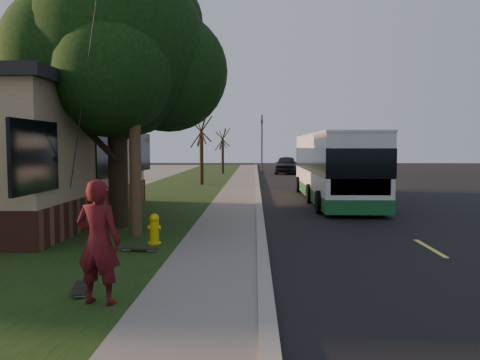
# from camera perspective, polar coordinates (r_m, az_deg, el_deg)

# --- Properties ---
(ground) EXTENTS (120.00, 120.00, 0.00)m
(ground) POSITION_cam_1_polar(r_m,az_deg,el_deg) (11.37, 2.69, -8.21)
(ground) COLOR black
(ground) RESTS_ON ground
(road) EXTENTS (8.00, 80.00, 0.01)m
(road) POSITION_cam_1_polar(r_m,az_deg,el_deg) (21.66, 12.93, -2.44)
(road) COLOR black
(road) RESTS_ON ground
(curb) EXTENTS (0.25, 80.00, 0.12)m
(curb) POSITION_cam_1_polar(r_m,az_deg,el_deg) (21.24, 2.27, -2.32)
(curb) COLOR gray
(curb) RESTS_ON ground
(sidewalk) EXTENTS (2.00, 80.00, 0.08)m
(sidewalk) POSITION_cam_1_polar(r_m,az_deg,el_deg) (21.26, -0.42, -2.36)
(sidewalk) COLOR slate
(sidewalk) RESTS_ON ground
(grass_verge) EXTENTS (5.00, 80.00, 0.07)m
(grass_verge) POSITION_cam_1_polar(r_m,az_deg,el_deg) (21.68, -9.71, -2.31)
(grass_verge) COLOR black
(grass_verge) RESTS_ON ground
(fire_hydrant) EXTENTS (0.32, 0.32, 0.74)m
(fire_hydrant) POSITION_cam_1_polar(r_m,az_deg,el_deg) (11.54, -10.39, -5.90)
(fire_hydrant) COLOR #DFBA0B
(fire_hydrant) RESTS_ON grass_verge
(utility_pole) EXTENTS (2.86, 3.21, 9.07)m
(utility_pole) POSITION_cam_1_polar(r_m,az_deg,el_deg) (12.70, -12.87, 14.00)
(utility_pole) COLOR #473321
(utility_pole) RESTS_ON ground
(leafy_tree) EXTENTS (6.30, 6.00, 7.80)m
(leafy_tree) POSITION_cam_1_polar(r_m,az_deg,el_deg) (14.59, -14.61, 14.80)
(leafy_tree) COLOR black
(leafy_tree) RESTS_ON grass_verge
(bare_tree_near) EXTENTS (1.38, 1.21, 4.31)m
(bare_tree_near) POSITION_cam_1_polar(r_m,az_deg,el_deg) (29.30, -4.72, 3.52)
(bare_tree_near) COLOR black
(bare_tree_near) RESTS_ON grass_verge
(bare_tree_far) EXTENTS (1.38, 1.21, 4.03)m
(bare_tree_far) POSITION_cam_1_polar(r_m,az_deg,el_deg) (41.21, -2.13, 3.47)
(bare_tree_far) COLOR black
(bare_tree_far) RESTS_ON grass_verge
(traffic_signal) EXTENTS (0.18, 0.22, 5.50)m
(traffic_signal) POSITION_cam_1_polar(r_m,az_deg,el_deg) (45.12, 2.67, 5.00)
(traffic_signal) COLOR #2D2D30
(traffic_signal) RESTS_ON ground
(transit_bus) EXTENTS (2.53, 10.99, 2.98)m
(transit_bus) POSITION_cam_1_polar(r_m,az_deg,el_deg) (21.21, 11.29, 1.73)
(transit_bus) COLOR silver
(transit_bus) RESTS_ON ground
(skateboarder) EXTENTS (0.74, 0.54, 1.87)m
(skateboarder) POSITION_cam_1_polar(r_m,az_deg,el_deg) (7.31, -16.88, -7.22)
(skateboarder) COLOR #501015
(skateboarder) RESTS_ON grass_verge
(skateboard_main) EXTENTS (0.42, 0.83, 0.08)m
(skateboard_main) POSITION_cam_1_polar(r_m,az_deg,el_deg) (8.19, -18.90, -12.40)
(skateboard_main) COLOR black
(skateboard_main) RESTS_ON grass_verge
(skateboard_spare) EXTENTS (0.85, 0.32, 0.08)m
(skateboard_spare) POSITION_cam_1_polar(r_m,az_deg,el_deg) (10.86, -12.23, -8.19)
(skateboard_spare) COLOR black
(skateboard_spare) RESTS_ON grass_verge
(distant_car) EXTENTS (2.43, 4.93, 1.62)m
(distant_car) POSITION_cam_1_polar(r_m,az_deg,el_deg) (42.55, 5.65, 1.86)
(distant_car) COLOR black
(distant_car) RESTS_ON ground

